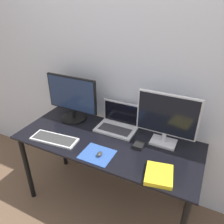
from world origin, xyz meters
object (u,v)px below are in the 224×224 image
laptop (118,122)px  power_brick (139,146)px  mouse (100,154)px  monitor_left (72,99)px  monitor_right (167,118)px  book (159,175)px  keyboard (54,139)px

laptop → power_brick: size_ratio=3.94×
mouse → power_brick: 0.34m
monitor_left → mouse: (0.51, -0.39, -0.20)m
monitor_right → mouse: size_ratio=8.09×
book → laptop: bearing=139.7°
monitor_left → laptop: (0.47, 0.04, -0.17)m
keyboard → monitor_right: bearing=23.5°
monitor_left → laptop: size_ratio=1.46×
keyboard → mouse: mouse is taller
monitor_left → monitor_right: size_ratio=1.08×
monitor_right → laptop: size_ratio=1.35×
mouse → book: size_ratio=0.24×
keyboard → book: bearing=-1.4°
keyboard → power_brick: power_brick is taller
keyboard → mouse: size_ratio=6.96×
monitor_right → power_brick: monitor_right is taller
mouse → book: (0.47, -0.01, -0.00)m
laptop → keyboard: laptop is taller
monitor_left → keyboard: bearing=-81.4°
mouse → power_brick: bearing=46.0°
power_brick → book: bearing=-46.2°
keyboard → book: 0.93m
keyboard → power_brick: (0.69, 0.23, 0.01)m
keyboard → mouse: 0.46m
laptop → book: (0.52, -0.44, -0.04)m
keyboard → power_brick: 0.72m
monitor_left → book: size_ratio=2.14×
keyboard → laptop: bearing=45.5°
keyboard → book: (0.93, -0.02, 0.01)m
monitor_right → book: monitor_right is taller
monitor_right → laptop: 0.48m
book → power_brick: size_ratio=2.69×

